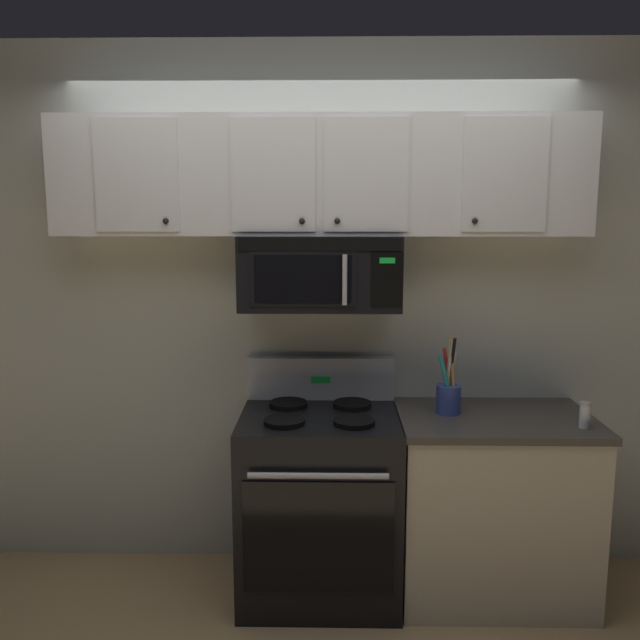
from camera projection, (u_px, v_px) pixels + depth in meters
name	position (u px, v px, depth m)	size (l,w,h in m)	color
back_wall	(321.00, 311.00, 3.43)	(5.20, 0.10, 2.70)	silver
stove_range	(320.00, 500.00, 3.20)	(0.76, 0.69, 1.12)	black
over_range_microwave	(320.00, 272.00, 3.14)	(0.76, 0.43, 0.35)	black
upper_cabinets	(320.00, 177.00, 3.10)	(2.50, 0.36, 0.55)	silver
counter_segment	(491.00, 504.00, 3.20)	(0.93, 0.65, 0.90)	beige
utensil_crock_blue	(449.00, 392.00, 3.15)	(0.12, 0.12, 0.37)	#384C9E
salt_shaker	(585.00, 415.00, 2.94)	(0.05, 0.05, 0.12)	white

